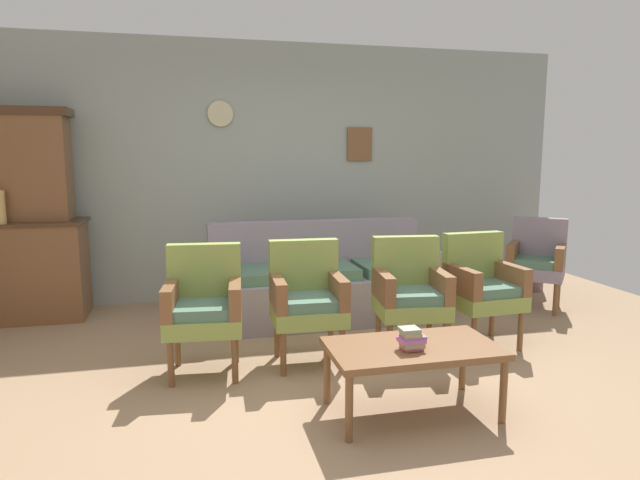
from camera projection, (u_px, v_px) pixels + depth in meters
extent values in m
plane|color=#997A5B|center=(344.00, 392.00, 3.58)|extent=(7.68, 7.68, 0.00)
cube|color=#939E99|center=(278.00, 172.00, 5.90)|extent=(6.40, 0.06, 2.70)
cube|color=brown|center=(360.00, 144.00, 6.02)|extent=(0.28, 0.02, 0.36)
cylinder|color=beige|center=(220.00, 114.00, 5.62)|extent=(0.26, 0.03, 0.26)
cube|color=brown|center=(23.00, 272.00, 5.10)|extent=(1.10, 0.52, 0.90)
cube|color=#462D1B|center=(18.00, 223.00, 5.03)|extent=(1.16, 0.55, 0.03)
cube|color=brown|center=(16.00, 169.00, 5.03)|extent=(0.90, 0.36, 0.95)
cube|color=#462D1B|center=(12.00, 111.00, 4.96)|extent=(0.99, 0.38, 0.08)
cube|color=gray|center=(324.00, 297.00, 5.15)|extent=(2.09, 0.83, 0.42)
cube|color=gray|center=(316.00, 245.00, 5.38)|extent=(2.08, 0.19, 0.48)
cube|color=gray|center=(419.00, 258.00, 5.33)|extent=(0.17, 0.80, 0.24)
cube|color=gray|center=(219.00, 268.00, 4.86)|extent=(0.17, 0.80, 0.24)
cube|color=#4C705B|center=(387.00, 268.00, 5.22)|extent=(0.56, 0.57, 0.10)
cube|color=#4C705B|center=(325.00, 271.00, 5.07)|extent=(0.56, 0.57, 0.10)
cube|color=#4C705B|center=(259.00, 274.00, 4.92)|extent=(0.56, 0.57, 0.10)
cube|color=#849947|center=(204.00, 322.00, 3.81)|extent=(0.56, 0.53, 0.12)
cube|color=#4C705B|center=(203.00, 310.00, 3.78)|extent=(0.48, 0.45, 0.10)
cube|color=#849947|center=(205.00, 275.00, 3.96)|extent=(0.53, 0.15, 0.46)
cube|color=brown|center=(235.00, 297.00, 3.82)|extent=(0.13, 0.49, 0.22)
cube|color=brown|center=(171.00, 299.00, 3.76)|extent=(0.13, 0.49, 0.22)
cylinder|color=brown|center=(235.00, 361.00, 3.69)|extent=(0.04, 0.04, 0.32)
cylinder|color=brown|center=(171.00, 364.00, 3.63)|extent=(0.04, 0.04, 0.32)
cylinder|color=brown|center=(236.00, 342.00, 4.06)|extent=(0.04, 0.04, 0.32)
cylinder|color=brown|center=(177.00, 344.00, 4.00)|extent=(0.04, 0.04, 0.32)
cube|color=#849947|center=(308.00, 314.00, 4.01)|extent=(0.54, 0.50, 0.12)
cube|color=#4C705B|center=(309.00, 303.00, 3.97)|extent=(0.46, 0.43, 0.10)
cube|color=#849947|center=(304.00, 270.00, 4.16)|extent=(0.52, 0.12, 0.46)
cube|color=brown|center=(338.00, 290.00, 4.02)|extent=(0.10, 0.48, 0.22)
cube|color=brown|center=(278.00, 293.00, 3.94)|extent=(0.10, 0.48, 0.22)
cylinder|color=brown|center=(342.00, 350.00, 3.90)|extent=(0.04, 0.04, 0.32)
cylinder|color=brown|center=(283.00, 354.00, 3.82)|extent=(0.04, 0.04, 0.32)
cylinder|color=brown|center=(331.00, 333.00, 4.27)|extent=(0.04, 0.04, 0.32)
cylinder|color=brown|center=(277.00, 336.00, 4.19)|extent=(0.04, 0.04, 0.32)
cube|color=#849947|center=(411.00, 307.00, 4.18)|extent=(0.57, 0.54, 0.12)
cube|color=#4C705B|center=(412.00, 297.00, 4.15)|extent=(0.49, 0.46, 0.10)
cube|color=#849947|center=(405.00, 265.00, 4.33)|extent=(0.53, 0.16, 0.46)
cube|color=brown|center=(440.00, 285.00, 4.18)|extent=(0.14, 0.49, 0.22)
cube|color=brown|center=(383.00, 286.00, 4.13)|extent=(0.14, 0.49, 0.22)
cylinder|color=brown|center=(445.00, 342.00, 4.05)|extent=(0.04, 0.04, 0.32)
cylinder|color=brown|center=(390.00, 344.00, 4.00)|extent=(0.04, 0.04, 0.32)
cylinder|color=brown|center=(429.00, 326.00, 4.42)|extent=(0.04, 0.04, 0.32)
cylinder|color=brown|center=(378.00, 328.00, 4.38)|extent=(0.04, 0.04, 0.32)
cube|color=#849947|center=(485.00, 300.00, 4.40)|extent=(0.55, 0.51, 0.12)
cube|color=#4C705B|center=(487.00, 289.00, 4.37)|extent=(0.47, 0.44, 0.10)
cube|color=#849947|center=(472.00, 260.00, 4.54)|extent=(0.53, 0.13, 0.46)
cube|color=brown|center=(509.00, 277.00, 4.44)|extent=(0.11, 0.48, 0.22)
cube|color=brown|center=(461.00, 281.00, 4.31)|extent=(0.11, 0.48, 0.22)
cylinder|color=brown|center=(520.00, 331.00, 4.31)|extent=(0.04, 0.04, 0.32)
cylinder|color=brown|center=(474.00, 336.00, 4.19)|extent=(0.04, 0.04, 0.32)
cylinder|color=brown|center=(492.00, 317.00, 4.67)|extent=(0.04, 0.04, 0.32)
cylinder|color=brown|center=(448.00, 322.00, 4.55)|extent=(0.04, 0.04, 0.32)
cube|color=gray|center=(535.00, 271.00, 5.48)|extent=(0.71, 0.70, 0.12)
cube|color=#4C705B|center=(536.00, 263.00, 5.45)|extent=(0.60, 0.60, 0.10)
cube|color=gray|center=(539.00, 240.00, 5.61)|extent=(0.46, 0.41, 0.46)
cube|color=brown|center=(561.00, 256.00, 5.36)|extent=(0.37, 0.42, 0.22)
cube|color=brown|center=(513.00, 253.00, 5.55)|extent=(0.37, 0.42, 0.22)
cylinder|color=brown|center=(555.00, 300.00, 5.25)|extent=(0.04, 0.04, 0.32)
cylinder|color=brown|center=(510.00, 295.00, 5.44)|extent=(0.04, 0.04, 0.32)
cylinder|color=brown|center=(558.00, 291.00, 5.59)|extent=(0.04, 0.04, 0.32)
cylinder|color=brown|center=(515.00, 287.00, 5.78)|extent=(0.04, 0.04, 0.32)
cube|color=brown|center=(413.00, 348.00, 3.23)|extent=(1.00, 0.56, 0.04)
cylinder|color=brown|center=(327.00, 374.00, 3.39)|extent=(0.04, 0.04, 0.38)
cylinder|color=brown|center=(463.00, 361.00, 3.60)|extent=(0.04, 0.04, 0.38)
cylinder|color=brown|center=(349.00, 408.00, 2.93)|extent=(0.04, 0.04, 0.38)
cylinder|color=brown|center=(503.00, 391.00, 3.14)|extent=(0.04, 0.04, 0.38)
cube|color=pink|center=(412.00, 347.00, 3.17)|extent=(0.11, 0.11, 0.02)
cube|color=tan|center=(412.00, 344.00, 3.14)|extent=(0.12, 0.10, 0.02)
cube|color=#C267B0|center=(411.00, 340.00, 3.15)|extent=(0.15, 0.10, 0.02)
cube|color=#85609B|center=(413.00, 337.00, 3.14)|extent=(0.14, 0.08, 0.02)
cube|color=tan|center=(411.00, 334.00, 3.14)|extent=(0.11, 0.09, 0.02)
cube|color=gray|center=(409.00, 330.00, 3.15)|extent=(0.11, 0.10, 0.02)
cylinder|color=brown|center=(533.00, 265.00, 6.25)|extent=(0.24, 0.24, 0.58)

